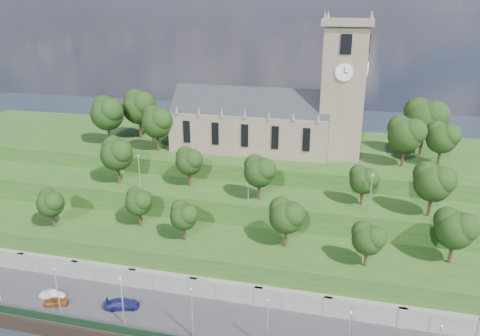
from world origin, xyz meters
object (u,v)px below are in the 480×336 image
(car_left, at_px, (57,302))
(car_right, at_px, (122,304))
(church, at_px, (275,115))
(car_middle, at_px, (52,295))

(car_left, relative_size, car_right, 0.71)
(car_left, bearing_deg, car_right, -101.31)
(church, xyz_separation_m, car_right, (-14.75, -40.26, -19.81))
(church, relative_size, car_middle, 10.51)
(car_middle, height_order, car_right, car_right)
(car_left, bearing_deg, church, -51.27)
(church, xyz_separation_m, car_left, (-24.49, -41.92, -19.93))
(church, relative_size, car_left, 11.18)
(car_left, distance_m, car_right, 9.87)
(church, relative_size, car_right, 7.93)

